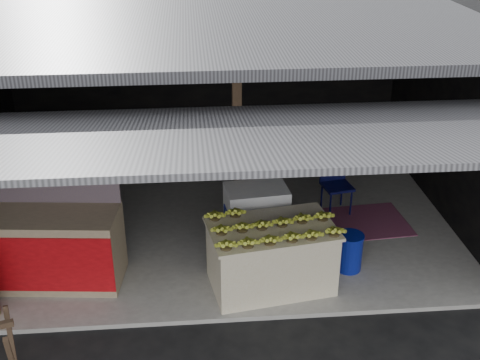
{
  "coord_description": "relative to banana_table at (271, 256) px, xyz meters",
  "views": [
    {
      "loc": [
        -0.29,
        -5.51,
        4.56
      ],
      "look_at": [
        0.31,
        1.49,
        1.1
      ],
      "focal_mm": 45.0,
      "sensor_mm": 36.0,
      "label": 1
    }
  ],
  "objects": [
    {
      "name": "ground",
      "position": [
        -0.62,
        -0.61,
        -0.48
      ],
      "size": [
        80.0,
        80.0,
        0.0
      ],
      "primitive_type": "plane",
      "color": "black",
      "rests_on": "ground"
    },
    {
      "name": "concrete_slab",
      "position": [
        -0.62,
        1.89,
        -0.45
      ],
      "size": [
        7.0,
        5.0,
        0.06
      ],
      "primitive_type": "cube",
      "color": "gray",
      "rests_on": "ground"
    },
    {
      "name": "shophouse",
      "position": [
        -0.61,
        2.2,
        1.62
      ],
      "size": [
        7.4,
        7.29,
        3.02
      ],
      "color": "black",
      "rests_on": "ground"
    },
    {
      "name": "banana_table",
      "position": [
        0.0,
        0.0,
        0.0
      ],
      "size": [
        1.64,
        1.16,
        0.83
      ],
      "rotation": [
        0.0,
        0.0,
        0.16
      ],
      "color": "white",
      "rests_on": "concrete_slab"
    },
    {
      "name": "banana_pile",
      "position": [
        0.0,
        0.0,
        0.49
      ],
      "size": [
        1.51,
        1.05,
        0.16
      ],
      "primitive_type": null,
      "rotation": [
        0.0,
        0.0,
        0.16
      ],
      "color": "yellow",
      "rests_on": "banana_table"
    },
    {
      "name": "white_crate",
      "position": [
        -0.09,
        0.89,
        0.04
      ],
      "size": [
        0.87,
        0.64,
        0.91
      ],
      "rotation": [
        0.0,
        0.0,
        0.11
      ],
      "color": "white",
      "rests_on": "concrete_slab"
    },
    {
      "name": "neighbor_stall",
      "position": [
        -2.69,
        0.34,
        0.1
      ],
      "size": [
        1.75,
        0.93,
        1.74
      ],
      "rotation": [
        0.0,
        0.0,
        -0.1
      ],
      "color": "#998466",
      "rests_on": "concrete_slab"
    },
    {
      "name": "water_barrel",
      "position": [
        1.05,
        0.26,
        -0.18
      ],
      "size": [
        0.33,
        0.33,
        0.48
      ],
      "primitive_type": "cylinder",
      "color": "navy",
      "rests_on": "concrete_slab"
    },
    {
      "name": "plastic_chair",
      "position": [
        1.22,
        1.85,
        0.1
      ],
      "size": [
        0.48,
        0.48,
        0.88
      ],
      "rotation": [
        0.0,
        0.0,
        0.19
      ],
      "color": "#0A0C3A",
      "rests_on": "concrete_slab"
    },
    {
      "name": "magenta_rug",
      "position": [
        1.46,
        1.41,
        -0.41
      ],
      "size": [
        1.57,
        1.12,
        0.01
      ],
      "primitive_type": "cube",
      "rotation": [
        0.0,
        0.0,
        0.08
      ],
      "color": "#781A53",
      "rests_on": "concrete_slab"
    },
    {
      "name": "picture_frames",
      "position": [
        -0.78,
        4.28,
        1.45
      ],
      "size": [
        1.62,
        0.04,
        0.46
      ],
      "color": "black",
      "rests_on": "shophouse"
    }
  ]
}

